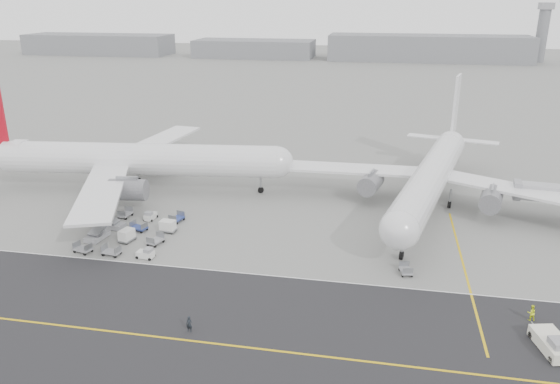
% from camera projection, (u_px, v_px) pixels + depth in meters
% --- Properties ---
extents(ground, '(700.00, 700.00, 0.00)m').
position_uv_depth(ground, '(242.00, 265.00, 75.03)').
color(ground, gray).
rests_on(ground, ground).
extents(taxiway, '(220.00, 59.00, 0.03)m').
position_uv_depth(taxiway, '(245.00, 347.00, 57.53)').
color(taxiway, '#272629').
rests_on(taxiway, ground).
extents(horizon_buildings, '(520.00, 28.00, 28.00)m').
position_uv_depth(horizon_buildings, '(409.00, 60.00, 309.82)').
color(horizon_buildings, slate).
rests_on(horizon_buildings, ground).
extents(control_tower, '(7.00, 7.00, 31.25)m').
position_uv_depth(control_tower, '(542.00, 32.00, 296.50)').
color(control_tower, slate).
rests_on(control_tower, ground).
extents(airliner_a, '(60.99, 60.03, 21.07)m').
position_uv_depth(airliner_a, '(132.00, 159.00, 102.09)').
color(airliner_a, silver).
rests_on(airliner_a, ground).
extents(airliner_b, '(55.06, 56.30, 19.73)m').
position_uv_depth(airliner_b, '(432.00, 175.00, 94.29)').
color(airliner_b, silver).
rests_on(airliner_b, ground).
extents(pushback_tug, '(3.87, 7.42, 2.09)m').
position_uv_depth(pushback_tug, '(553.00, 344.00, 56.65)').
color(pushback_tug, silver).
rests_on(pushback_tug, ground).
extents(gse_cluster, '(20.30, 23.55, 1.97)m').
position_uv_depth(gse_cluster, '(134.00, 236.00, 84.11)').
color(gse_cluster, gray).
rests_on(gse_cluster, ground).
extents(stray_dolly, '(1.89, 2.57, 1.43)m').
position_uv_depth(stray_dolly, '(405.00, 274.00, 72.67)').
color(stray_dolly, silver).
rests_on(stray_dolly, ground).
extents(ground_crew_a, '(0.73, 0.51, 1.91)m').
position_uv_depth(ground_crew_a, '(189.00, 324.00, 59.89)').
color(ground_crew_a, black).
rests_on(ground_crew_a, ground).
extents(ground_crew_b, '(1.05, 0.87, 1.96)m').
position_uv_depth(ground_crew_b, '(531.00, 313.00, 62.00)').
color(ground_crew_b, '#E4F61C').
rests_on(ground_crew_b, ground).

